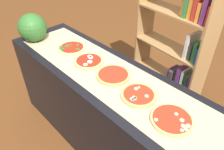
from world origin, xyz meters
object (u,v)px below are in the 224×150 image
pizza_mozzarella_1 (89,61)px  pizza_mushroom_3 (139,95)px  pizza_spinach_0 (72,48)px  watermelon (32,28)px  pizza_mushroom_4 (172,119)px  pizza_plain_2 (113,75)px  bookshelf (178,57)px

pizza_mozzarella_1 → pizza_mushroom_3: 0.60m
pizza_spinach_0 → pizza_mushroom_3: (0.90, -0.05, -0.00)m
watermelon → pizza_mushroom_4: bearing=3.4°
pizza_mushroom_4 → watermelon: (-1.62, -0.10, 0.13)m
pizza_mozzarella_1 → pizza_mushroom_3: bearing=-1.9°
pizza_mozzarella_1 → pizza_plain_2: 0.30m
pizza_spinach_0 → pizza_plain_2: (0.60, -0.01, -0.00)m
pizza_spinach_0 → pizza_plain_2: 0.60m
pizza_spinach_0 → pizza_plain_2: bearing=-1.3°
pizza_plain_2 → bookshelf: bookshelf is taller
pizza_mushroom_4 → watermelon: watermelon is taller
pizza_mozzarella_1 → bookshelf: size_ratio=0.17×
pizza_plain_2 → pizza_mushroom_4: pizza_mushroom_4 is taller
pizza_mushroom_3 → pizza_mushroom_4: 0.30m
pizza_plain_2 → pizza_mushroom_3: (0.30, -0.03, -0.00)m
pizza_mushroom_3 → bookshelf: bookshelf is taller
pizza_plain_2 → pizza_mushroom_4: (0.60, -0.06, 0.00)m
watermelon → bookshelf: bookshelf is taller
bookshelf → pizza_mushroom_3: bearing=-76.0°
pizza_mozzarella_1 → pizza_mushroom_3: pizza_mozzarella_1 is taller
pizza_mozzarella_1 → bookshelf: bearing=68.9°
pizza_mushroom_3 → watermelon: watermelon is taller
pizza_spinach_0 → pizza_mushroom_4: (1.20, -0.07, -0.00)m
pizza_mushroom_4 → pizza_mushroom_3: bearing=175.0°
pizza_plain_2 → watermelon: (-1.02, -0.16, 0.13)m
pizza_mozzarella_1 → watermelon: bearing=-168.8°
pizza_plain_2 → pizza_mushroom_4: 0.60m
watermelon → bookshelf: bearing=45.0°
pizza_plain_2 → pizza_spinach_0: bearing=178.7°
pizza_mozzarella_1 → watermelon: watermelon is taller
pizza_mozzarella_1 → bookshelf: bookshelf is taller
watermelon → pizza_plain_2: bearing=8.7°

